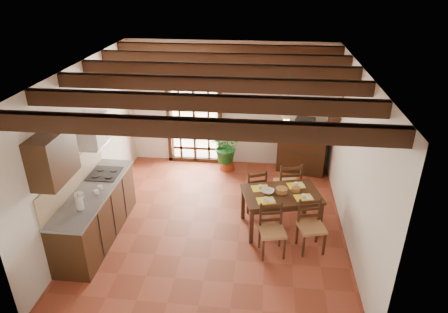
# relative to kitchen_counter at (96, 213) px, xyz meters

# --- Properties ---
(ground_plane) EXTENTS (5.00, 5.00, 0.00)m
(ground_plane) POSITION_rel_kitchen_counter_xyz_m (1.96, 0.60, -0.47)
(ground_plane) COLOR brown
(room_shell) EXTENTS (4.52, 5.02, 2.81)m
(room_shell) POSITION_rel_kitchen_counter_xyz_m (1.96, 0.60, 1.34)
(room_shell) COLOR silver
(room_shell) RESTS_ON ground_plane
(ceiling_beams) EXTENTS (4.50, 4.34, 0.20)m
(ceiling_beams) POSITION_rel_kitchen_counter_xyz_m (1.96, 0.60, 2.22)
(ceiling_beams) COLOR black
(ceiling_beams) RESTS_ON room_shell
(french_door) EXTENTS (1.26, 0.11, 2.32)m
(french_door) POSITION_rel_kitchen_counter_xyz_m (1.16, 3.05, 0.70)
(french_door) COLOR white
(french_door) RESTS_ON ground_plane
(kitchen_counter) EXTENTS (0.64, 2.25, 1.38)m
(kitchen_counter) POSITION_rel_kitchen_counter_xyz_m (0.00, 0.00, 0.00)
(kitchen_counter) COLOR #321E0F
(kitchen_counter) RESTS_ON ground_plane
(upper_cabinet) EXTENTS (0.35, 0.80, 0.70)m
(upper_cabinet) POSITION_rel_kitchen_counter_xyz_m (-0.12, -0.70, 1.38)
(upper_cabinet) COLOR #321E0F
(upper_cabinet) RESTS_ON room_shell
(range_hood) EXTENTS (0.38, 0.60, 0.54)m
(range_hood) POSITION_rel_kitchen_counter_xyz_m (-0.09, 0.55, 1.26)
(range_hood) COLOR white
(range_hood) RESTS_ON room_shell
(counter_items) EXTENTS (0.50, 1.43, 0.25)m
(counter_items) POSITION_rel_kitchen_counter_xyz_m (0.00, 0.09, 0.49)
(counter_items) COLOR black
(counter_items) RESTS_ON kitchen_counter
(dining_table) EXTENTS (1.46, 1.13, 0.70)m
(dining_table) POSITION_rel_kitchen_counter_xyz_m (3.09, 0.60, 0.14)
(dining_table) COLOR #371E11
(dining_table) RESTS_ON ground_plane
(chair_near_left) EXTENTS (0.46, 0.45, 0.85)m
(chair_near_left) POSITION_rel_kitchen_counter_xyz_m (2.94, -0.12, -0.21)
(chair_near_left) COLOR #A77547
(chair_near_left) RESTS_ON ground_plane
(chair_near_right) EXTENTS (0.49, 0.47, 0.87)m
(chair_near_right) POSITION_rel_kitchen_counter_xyz_m (3.57, 0.05, -0.20)
(chair_near_right) COLOR #A77547
(chair_near_right) RESTS_ON ground_plane
(chair_far_left) EXTENTS (0.50, 0.49, 0.84)m
(chair_far_left) POSITION_rel_kitchen_counter_xyz_m (2.61, 1.16, -0.21)
(chair_far_left) COLOR #A77547
(chair_far_left) RESTS_ON ground_plane
(chair_far_right) EXTENTS (0.53, 0.51, 0.96)m
(chair_far_right) POSITION_rel_kitchen_counter_xyz_m (3.23, 1.32, -0.17)
(chair_far_right) COLOR #A77547
(chair_far_right) RESTS_ON ground_plane
(table_setting) EXTENTS (0.94, 0.63, 0.09)m
(table_setting) POSITION_rel_kitchen_counter_xyz_m (3.09, 0.60, 0.21)
(table_setting) COLOR yellow
(table_setting) RESTS_ON dining_table
(table_bowl) EXTENTS (0.26, 0.26, 0.05)m
(table_bowl) POSITION_rel_kitchen_counter_xyz_m (2.85, 0.59, 0.26)
(table_bowl) COLOR white
(table_bowl) RESTS_ON dining_table
(sideboard) EXTENTS (1.11, 0.69, 0.88)m
(sideboard) POSITION_rel_kitchen_counter_xyz_m (3.60, 2.83, -0.03)
(sideboard) COLOR #321E0F
(sideboard) RESTS_ON ground_plane
(crt_tv) EXTENTS (0.48, 0.46, 0.34)m
(crt_tv) POSITION_rel_kitchen_counter_xyz_m (3.60, 2.82, 0.60)
(crt_tv) COLOR black
(crt_tv) RESTS_ON sideboard
(fuse_box) EXTENTS (0.25, 0.03, 0.32)m
(fuse_box) POSITION_rel_kitchen_counter_xyz_m (3.46, 3.08, 1.28)
(fuse_box) COLOR white
(fuse_box) RESTS_ON room_shell
(plant_pot) EXTENTS (0.35, 0.35, 0.21)m
(plant_pot) POSITION_rel_kitchen_counter_xyz_m (1.94, 2.70, -0.36)
(plant_pot) COLOR maroon
(plant_pot) RESTS_ON ground_plane
(potted_plant) EXTENTS (2.21, 2.05, 2.00)m
(potted_plant) POSITION_rel_kitchen_counter_xyz_m (1.94, 2.70, 0.10)
(potted_plant) COLOR #144C19
(potted_plant) RESTS_ON ground_plane
(wall_shelf) EXTENTS (0.20, 0.42, 0.20)m
(wall_shelf) POSITION_rel_kitchen_counter_xyz_m (4.10, 2.20, 1.04)
(wall_shelf) COLOR #321E0F
(wall_shelf) RESTS_ON room_shell
(shelf_vase) EXTENTS (0.15, 0.15, 0.15)m
(shelf_vase) POSITION_rel_kitchen_counter_xyz_m (4.10, 2.20, 1.18)
(shelf_vase) COLOR #B2BFB2
(shelf_vase) RESTS_ON wall_shelf
(shelf_flowers) EXTENTS (0.14, 0.14, 0.36)m
(shelf_flowers) POSITION_rel_kitchen_counter_xyz_m (4.10, 2.20, 1.38)
(shelf_flowers) COLOR yellow
(shelf_flowers) RESTS_ON shelf_vase
(framed_picture) EXTENTS (0.03, 0.32, 0.32)m
(framed_picture) POSITION_rel_kitchen_counter_xyz_m (4.18, 2.20, 1.58)
(framed_picture) COLOR brown
(framed_picture) RESTS_ON room_shell
(pendant_lamp) EXTENTS (0.36, 0.36, 0.84)m
(pendant_lamp) POSITION_rel_kitchen_counter_xyz_m (3.09, 0.70, 1.60)
(pendant_lamp) COLOR black
(pendant_lamp) RESTS_ON room_shell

